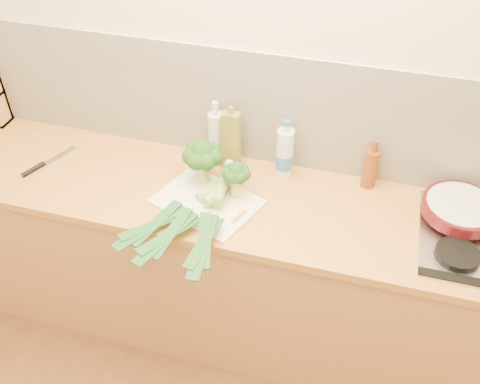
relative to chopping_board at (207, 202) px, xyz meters
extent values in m
plane|color=beige|center=(0.15, 0.37, 0.39)|extent=(3.50, 0.00, 3.50)
cube|color=silver|center=(0.15, 0.36, 0.26)|extent=(3.20, 0.02, 0.54)
cube|color=#B47B4B|center=(0.15, 0.07, -0.48)|extent=(3.20, 0.60, 0.86)
cube|color=#BB8537|center=(0.15, 0.07, -0.03)|extent=(3.20, 0.62, 0.04)
cylinder|color=black|center=(1.02, -0.05, 0.02)|extent=(0.17, 0.17, 0.03)
cylinder|color=black|center=(1.02, 0.19, 0.02)|extent=(0.17, 0.17, 0.03)
cube|color=white|center=(0.00, 0.00, 0.00)|extent=(0.50, 0.43, 0.01)
cylinder|color=#B7C975|center=(-0.05, 0.12, 0.05)|extent=(0.05, 0.05, 0.09)
sphere|color=#17360E|center=(-0.05, 0.12, 0.17)|extent=(0.11, 0.11, 0.11)
sphere|color=#17360E|center=(0.00, 0.12, 0.15)|extent=(0.08, 0.08, 0.08)
sphere|color=#17360E|center=(-0.02, 0.16, 0.15)|extent=(0.08, 0.08, 0.08)
sphere|color=#17360E|center=(-0.06, 0.17, 0.15)|extent=(0.08, 0.08, 0.08)
sphere|color=#17360E|center=(-0.10, 0.14, 0.15)|extent=(0.08, 0.08, 0.08)
sphere|color=#17360E|center=(-0.10, 0.10, 0.15)|extent=(0.08, 0.08, 0.08)
sphere|color=#17360E|center=(-0.06, 0.07, 0.15)|extent=(0.08, 0.08, 0.08)
sphere|color=#17360E|center=(-0.02, 0.08, 0.15)|extent=(0.08, 0.08, 0.08)
cylinder|color=#B7C975|center=(0.11, 0.06, 0.05)|extent=(0.05, 0.05, 0.09)
sphere|color=#17360E|center=(0.11, 0.06, 0.15)|extent=(0.08, 0.08, 0.08)
sphere|color=#17360E|center=(0.15, 0.06, 0.13)|extent=(0.06, 0.06, 0.06)
sphere|color=#17360E|center=(0.13, 0.09, 0.13)|extent=(0.06, 0.06, 0.06)
sphere|color=#17360E|center=(0.10, 0.10, 0.13)|extent=(0.06, 0.06, 0.06)
sphere|color=#17360E|center=(0.08, 0.08, 0.13)|extent=(0.06, 0.06, 0.06)
sphere|color=#17360E|center=(0.08, 0.05, 0.13)|extent=(0.06, 0.06, 0.06)
sphere|color=#17360E|center=(0.10, 0.03, 0.13)|extent=(0.06, 0.06, 0.06)
sphere|color=#17360E|center=(0.13, 0.04, 0.13)|extent=(0.06, 0.06, 0.06)
cylinder|color=white|center=(0.08, 0.18, 0.03)|extent=(0.10, 0.13, 0.04)
cylinder|color=#88A452|center=(0.01, 0.05, 0.03)|extent=(0.12, 0.16, 0.04)
cube|color=#1C4F20|center=(-0.15, -0.22, 0.03)|extent=(0.23, 0.26, 0.02)
cube|color=#1C4F20|center=(-0.16, -0.24, 0.03)|extent=(0.21, 0.32, 0.01)
cube|color=#1C4F20|center=(-0.14, -0.21, 0.03)|extent=(0.13, 0.28, 0.02)
cylinder|color=white|center=(0.08, 0.14, 0.05)|extent=(0.08, 0.13, 0.04)
cylinder|color=#88A452|center=(0.04, 0.02, 0.05)|extent=(0.09, 0.16, 0.04)
cube|color=#1C4F20|center=(-0.06, -0.27, 0.05)|extent=(0.19, 0.28, 0.02)
cube|color=#1C4F20|center=(-0.07, -0.29, 0.05)|extent=(0.16, 0.34, 0.01)
cube|color=#1C4F20|center=(-0.06, -0.26, 0.05)|extent=(0.08, 0.28, 0.02)
cylinder|color=white|center=(0.05, 0.14, 0.06)|extent=(0.05, 0.13, 0.04)
cylinder|color=#88A452|center=(0.06, 0.01, 0.06)|extent=(0.06, 0.16, 0.04)
cube|color=#1C4F20|center=(0.09, -0.29, 0.06)|extent=(0.07, 0.30, 0.02)
cube|color=#1C4F20|center=(0.09, -0.31, 0.07)|extent=(0.08, 0.34, 0.01)
cube|color=#1C4F20|center=(0.09, -0.28, 0.07)|extent=(0.12, 0.28, 0.02)
cube|color=silver|center=(-0.78, 0.13, -0.01)|extent=(0.10, 0.18, 0.00)
cylinder|color=black|center=(-0.83, -0.01, 0.00)|extent=(0.06, 0.12, 0.02)
cylinder|color=#4F0D15|center=(1.02, 0.18, 0.06)|extent=(0.31, 0.31, 0.05)
cylinder|color=beige|center=(1.02, 0.18, 0.08)|extent=(0.27, 0.27, 0.00)
cube|color=olive|center=(0.03, 0.27, 0.14)|extent=(0.08, 0.05, 0.29)
cylinder|color=olive|center=(0.03, 0.27, 0.30)|extent=(0.02, 0.02, 0.03)
cylinder|color=silver|center=(-0.05, 0.29, 0.12)|extent=(0.07, 0.07, 0.26)
cylinder|color=silver|center=(-0.05, 0.29, 0.28)|extent=(0.03, 0.03, 0.06)
cylinder|color=brown|center=(0.65, 0.31, 0.09)|extent=(0.06, 0.06, 0.19)
cylinder|color=brown|center=(0.65, 0.31, 0.21)|extent=(0.03, 0.03, 0.05)
cylinder|color=silver|center=(0.27, 0.27, 0.11)|extent=(0.08, 0.08, 0.24)
cylinder|color=silver|center=(0.27, 0.27, 0.25)|extent=(0.03, 0.03, 0.03)
cylinder|color=#2E6CB0|center=(0.27, 0.27, 0.08)|extent=(0.08, 0.08, 0.07)
camera|label=1|loc=(0.60, -1.60, 1.52)|focal=40.00mm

